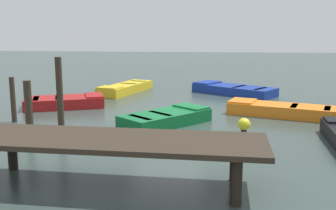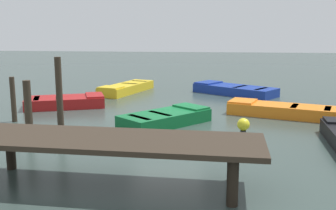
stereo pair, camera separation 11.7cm
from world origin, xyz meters
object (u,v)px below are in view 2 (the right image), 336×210
Objects in this scene: rowboat_blue at (234,90)px; rowboat_yellow at (126,88)px; rowboat_orange at (284,110)px; mooring_piling_near_right at (28,108)px; dock_segment at (108,143)px; rowboat_red at (65,102)px; mooring_piling_center at (59,95)px; rowboat_green at (166,118)px; marker_buoy at (243,125)px; mooring_piling_far_right at (13,99)px.

rowboat_blue is 1.04× the size of rowboat_yellow.
rowboat_orange is 2.56× the size of mooring_piling_near_right.
dock_segment is 1.56× the size of rowboat_yellow.
mooring_piling_center is (-1.26, 3.62, 0.88)m from rowboat_red.
mooring_piling_near_right is (7.63, 3.45, 0.57)m from rowboat_orange.
rowboat_orange is at bearing -157.15° from mooring_piling_center.
rowboat_red and rowboat_green have the same top height.
mooring_piling_near_right reaches higher than marker_buoy.
mooring_piling_far_right is 2.05m from mooring_piling_near_right.
mooring_piling_far_right is 3.06× the size of marker_buoy.
marker_buoy reaches higher than rowboat_green.
marker_buoy is at bearing -172.41° from mooring_piling_near_right.
dock_segment is at bearing 75.16° from rowboat_orange.
mooring_piling_near_right reaches higher than rowboat_yellow.
mooring_piling_near_right is (6.11, 8.07, 0.57)m from rowboat_blue.
rowboat_blue is 7.72m from rowboat_red.
mooring_piling_far_right is at bearing 76.06° from rowboat_blue.
dock_segment is 8.09m from rowboat_orange.
rowboat_green is 0.76× the size of rowboat_orange.
mooring_piling_far_right reaches higher than rowboat_blue.
rowboat_red and rowboat_orange have the same top height.
rowboat_green is (-0.48, -5.06, -0.62)m from dock_segment.
mooring_piling_near_right reaches higher than rowboat_blue.
mooring_piling_far_right reaches higher than rowboat_green.
rowboat_yellow is 7.54m from mooring_piling_center.
dock_segment is at bearing 55.35° from marker_buoy.
dock_segment reaches higher than rowboat_red.
mooring_piling_center is at bearing 153.66° from rowboat_green.
mooring_piling_far_right is at bearing -27.92° from mooring_piling_center.
rowboat_green is at bearing 41.60° from rowboat_orange.
rowboat_orange is 8.39m from mooring_piling_near_right.
dock_segment is 8.36m from rowboat_red.
marker_buoy reaches higher than rowboat_blue.
dock_segment is 1.50× the size of rowboat_blue.
rowboat_red is 7.38m from marker_buoy.
marker_buoy is (1.58, 2.64, 0.07)m from rowboat_orange.
rowboat_red is 2.71m from mooring_piling_far_right.
mooring_piling_center is 2.30m from mooring_piling_far_right.
rowboat_yellow is (5.10, 0.06, 0.00)m from rowboat_blue.
mooring_piling_center reaches higher than mooring_piling_near_right.
dock_segment is 1.83× the size of rowboat_red.
marker_buoy is at bearing -48.13° from rowboat_red.
dock_segment reaches higher than rowboat_yellow.
rowboat_red is at bearing 65.41° from rowboat_blue.
dock_segment is at bearing 28.03° from rowboat_yellow.
dock_segment is at bearing 110.54° from rowboat_blue.
mooring_piling_far_right is at bearing 133.13° from rowboat_green.
mooring_piling_center is (2.49, -3.84, 0.26)m from dock_segment.
rowboat_yellow is at bearing -55.09° from marker_buoy.
rowboat_green is 5.01m from mooring_piling_far_right.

